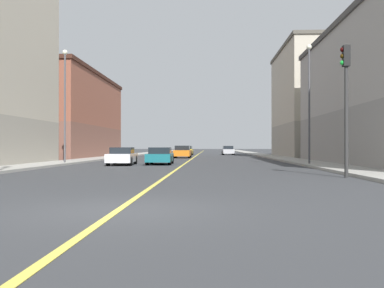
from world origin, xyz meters
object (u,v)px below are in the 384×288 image
Objects in this scene: traffic_light_left_near at (346,91)px; car_silver at (228,151)px; building_left_mid at (327,102)px; car_yellow at (187,151)px; street_lamp_right_near at (65,95)px; building_right_midblock at (53,116)px; car_orange at (183,152)px; car_teal at (160,156)px; car_white at (122,156)px; street_lamp_left_near at (309,93)px.

car_silver is at bearing 93.55° from traffic_light_left_near.
building_left_mid is 3.80× the size of car_yellow.
building_left_mid is 2.10× the size of street_lamp_right_near.
car_orange is at bearing -2.65° from building_right_midblock.
car_silver is at bearing 79.68° from car_teal.
building_right_midblock is 15.87m from car_orange.
car_silver is (-3.03, 48.83, -3.02)m from traffic_light_left_near.
street_lamp_right_near reaches higher than car_yellow.
car_yellow is (7.14, 34.19, -4.40)m from street_lamp_right_near.
car_yellow is at bearing 148.63° from building_left_mid.
traffic_light_left_near is 17.43m from car_white.
building_right_midblock is 4.97× the size of car_yellow.
car_yellow is at bearing 89.74° from car_teal.
street_lamp_left_near is 37.27m from car_yellow.
building_right_midblock reaches higher than street_lamp_left_near.
street_lamp_left_near is (-7.75, -24.49, -1.75)m from building_left_mid.
street_lamp_right_near is at bearing -175.77° from car_teal.
street_lamp_left_near is 1.80× the size of car_teal.
car_yellow is at bearing 106.27° from street_lamp_left_near.
car_white is (-9.07, -36.68, -0.05)m from car_silver.
building_left_mid reaches higher than car_teal.
traffic_light_left_near is at bearing -37.78° from street_lamp_right_near.
car_orange is at bearing 116.99° from street_lamp_left_near.
car_orange reaches higher than car_white.
building_right_midblock is 32.40m from street_lamp_left_near.
building_left_mid is 3.82× the size of car_teal.
car_silver is at bearing 96.18° from street_lamp_left_near.
car_teal is (6.98, 0.52, -4.47)m from street_lamp_right_near.
car_teal is at bearing 4.23° from street_lamp_right_near.
car_orange is 0.90× the size of car_yellow.
car_orange is at bearing -88.59° from car_yellow.
car_silver is (-11.80, 12.91, -6.12)m from building_left_mid.
car_white is (-2.60, -1.14, 0.00)m from car_teal.
building_left_mid is at bearing 42.50° from street_lamp_right_near.
car_white is (-20.87, -23.77, -6.17)m from building_left_mid.
building_left_mid is 4.22× the size of car_orange.
street_lamp_right_near is at bearing -112.44° from car_orange.
car_yellow is 1.09× the size of car_silver.
traffic_light_left_near is 20.91m from street_lamp_right_near.
car_yellow is 1.00× the size of car_teal.
street_lamp_right_near is 35.20m from car_yellow.
street_lamp_right_near is at bearing 171.87° from car_white.
car_yellow is at bearing -163.59° from car_silver.
traffic_light_left_near is at bearing -95.08° from street_lamp_left_near.
building_left_mid is 2.12× the size of street_lamp_left_near.
traffic_light_left_near reaches higher than car_teal.
car_yellow is (-10.37, 35.53, -4.36)m from street_lamp_left_near.
car_orange is at bearing 67.56° from street_lamp_right_near.
car_white is (12.13, -19.57, -4.29)m from building_right_midblock.
car_silver is (5.93, 17.81, -0.02)m from car_orange.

